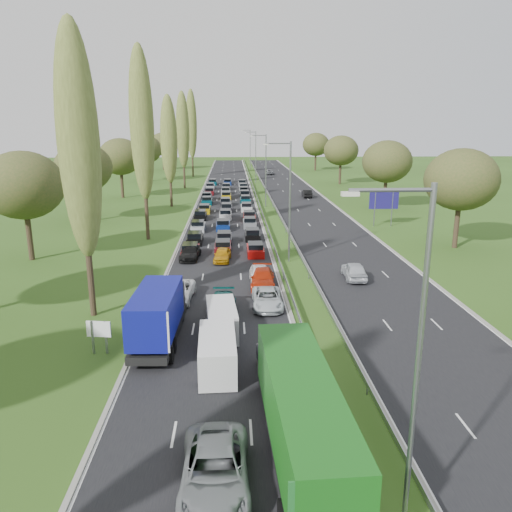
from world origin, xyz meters
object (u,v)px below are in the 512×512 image
object	(u,v)px
blue_lorry	(159,313)
white_van_front	(218,351)
near_car_3	(190,253)
green_lorry	(299,409)
white_van_rear	(222,318)
direction_sign	(384,200)
near_car_2	(177,292)
info_sign	(99,333)

from	to	relation	value
blue_lorry	white_van_front	size ratio (longest dim) A/B	1.70
near_car_3	blue_lorry	bearing A→B (deg)	-86.14
blue_lorry	green_lorry	bearing A→B (deg)	-55.28
white_van_rear	direction_sign	world-z (taller)	direction_sign
near_car_2	green_lorry	size ratio (longest dim) A/B	0.39
white_van_front	white_van_rear	bearing A→B (deg)	86.59
white_van_rear	info_sign	size ratio (longest dim) A/B	2.30
white_van_front	white_van_rear	distance (m)	5.23
white_van_front	info_sign	bearing A→B (deg)	160.29
near_car_2	direction_sign	world-z (taller)	direction_sign
green_lorry	direction_sign	size ratio (longest dim) A/B	2.58
green_lorry	white_van_front	world-z (taller)	green_lorry
info_sign	direction_sign	world-z (taller)	direction_sign
near_car_2	green_lorry	world-z (taller)	green_lorry
green_lorry	near_car_2	bearing A→B (deg)	108.01
near_car_3	info_sign	xyz separation A→B (m)	(-3.78, -21.92, 0.69)
near_car_2	info_sign	distance (m)	9.94
white_van_rear	direction_sign	xyz separation A→B (m)	(21.42, 35.06, 2.57)
near_car_3	blue_lorry	xyz separation A→B (m)	(-0.37, -20.40, 1.26)
green_lorry	white_van_rear	world-z (taller)	green_lorry
near_car_2	info_sign	xyz separation A→B (m)	(-3.71, -9.20, 0.62)
blue_lorry	green_lorry	size ratio (longest dim) A/B	0.66
blue_lorry	near_car_3	bearing A→B (deg)	91.20
near_car_2	near_car_3	size ratio (longest dim) A/B	1.16
info_sign	direction_sign	size ratio (longest dim) A/B	0.40
near_car_2	blue_lorry	distance (m)	7.77
white_van_front	near_car_3	bearing A→B (deg)	96.26
direction_sign	near_car_2	bearing A→B (deg)	-131.11
near_car_2	white_van_front	world-z (taller)	white_van_front
white_van_front	direction_sign	world-z (taller)	direction_sign
near_car_2	blue_lorry	world-z (taller)	blue_lorry
green_lorry	white_van_front	distance (m)	8.69
white_van_front	white_van_rear	xyz separation A→B (m)	(0.14, 5.23, -0.08)
white_van_front	direction_sign	distance (m)	45.76
near_car_3	direction_sign	world-z (taller)	direction_sign
near_car_3	white_van_front	distance (m)	24.50
green_lorry	direction_sign	world-z (taller)	direction_sign
near_car_3	info_sign	world-z (taller)	info_sign
blue_lorry	direction_sign	bearing A→B (deg)	57.37
white_van_rear	direction_sign	distance (m)	41.16
blue_lorry	white_van_rear	xyz separation A→B (m)	(3.96, 1.37, -0.95)
near_car_2	direction_sign	distance (m)	38.26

